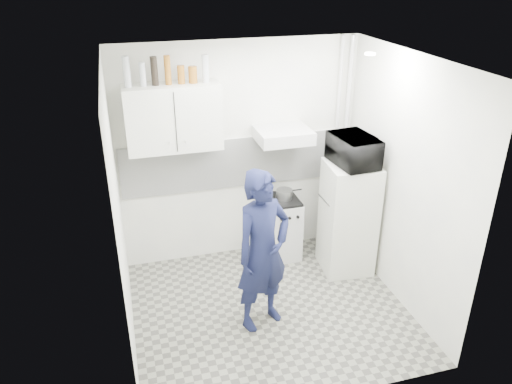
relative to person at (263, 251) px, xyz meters
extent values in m
plane|color=slate|center=(0.12, 0.14, -0.83)|extent=(2.80, 2.80, 0.00)
plane|color=white|center=(0.12, 0.14, 1.77)|extent=(2.80, 2.80, 0.00)
plane|color=white|center=(0.12, 1.39, 0.47)|extent=(2.80, 0.00, 2.80)
plane|color=white|center=(-1.28, 0.14, 0.47)|extent=(0.00, 2.60, 2.60)
plane|color=white|center=(1.52, 0.14, 0.47)|extent=(0.00, 2.60, 2.60)
imported|color=#121635|center=(0.00, 0.00, 0.00)|extent=(0.71, 0.59, 1.66)
cube|color=beige|center=(0.54, 1.14, -0.46)|extent=(0.47, 0.47, 0.75)
cube|color=silver|center=(1.22, 0.68, -0.17)|extent=(0.59, 0.59, 1.33)
cube|color=black|center=(0.54, 1.14, -0.07)|extent=(0.45, 0.45, 0.03)
cylinder|color=silver|center=(0.60, 1.15, 0.00)|extent=(0.20, 0.20, 0.11)
imported|color=black|center=(1.22, 0.68, 0.66)|extent=(0.62, 0.45, 0.32)
cylinder|color=#B2B7BC|center=(-1.05, 1.22, 1.52)|extent=(0.07, 0.07, 0.30)
cylinder|color=#B2B7BC|center=(-0.90, 1.22, 1.49)|extent=(0.06, 0.06, 0.24)
cylinder|color=black|center=(-0.78, 1.22, 1.51)|extent=(0.07, 0.07, 0.29)
cylinder|color=brown|center=(-0.65, 1.22, 1.51)|extent=(0.07, 0.07, 0.29)
cylinder|color=brown|center=(-0.52, 1.22, 1.46)|extent=(0.07, 0.07, 0.19)
cylinder|color=brown|center=(-0.40, 1.22, 1.45)|extent=(0.09, 0.09, 0.17)
cylinder|color=#B2B7BC|center=(-0.26, 1.22, 1.51)|extent=(0.07, 0.07, 0.28)
cube|color=silver|center=(-0.63, 1.22, 1.02)|extent=(1.00, 0.35, 0.70)
cube|color=beige|center=(0.57, 1.14, 0.74)|extent=(0.60, 0.50, 0.14)
cube|color=white|center=(0.12, 1.38, 0.37)|extent=(2.74, 0.03, 0.60)
cylinder|color=beige|center=(1.42, 1.31, 0.47)|extent=(0.05, 0.05, 2.60)
cylinder|color=beige|center=(1.30, 1.31, 0.47)|extent=(0.04, 0.04, 2.60)
cylinder|color=white|center=(1.12, 0.34, 1.74)|extent=(0.10, 0.10, 0.02)
camera|label=1|loc=(-1.17, -3.89, 2.56)|focal=35.00mm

